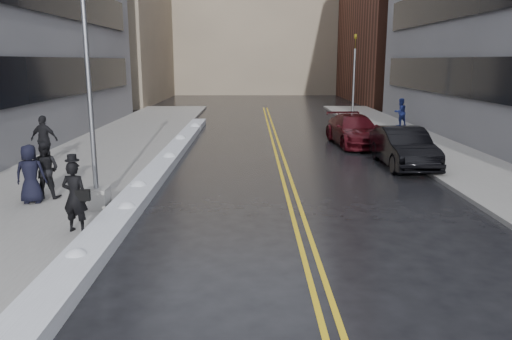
{
  "coord_description": "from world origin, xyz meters",
  "views": [
    {
      "loc": [
        1.16,
        -11.95,
        4.35
      ],
      "look_at": [
        1.31,
        1.88,
        1.3
      ],
      "focal_mm": 35.0,
      "sensor_mm": 36.0,
      "label": 1
    }
  ],
  "objects_px": {
    "pedestrian_fedora": "(75,197)",
    "pedestrian_d": "(44,139)",
    "pedestrian_c": "(30,174)",
    "car_black": "(403,147)",
    "pedestrian_east": "(400,112)",
    "lamppost": "(92,127)",
    "pedestrian_b": "(46,170)",
    "fire_hydrant": "(426,147)",
    "car_maroon": "(354,130)",
    "traffic_signal": "(354,74)"
  },
  "relations": [
    {
      "from": "pedestrian_east",
      "to": "pedestrian_c",
      "type": "bearing_deg",
      "value": 28.02
    },
    {
      "from": "lamppost",
      "to": "car_black",
      "type": "relative_size",
      "value": 1.54
    },
    {
      "from": "pedestrian_fedora",
      "to": "car_black",
      "type": "bearing_deg",
      "value": -131.26
    },
    {
      "from": "traffic_signal",
      "to": "pedestrian_b",
      "type": "xyz_separation_m",
      "value": [
        -13.69,
        -20.83,
        -2.36
      ]
    },
    {
      "from": "lamppost",
      "to": "pedestrian_d",
      "type": "height_order",
      "value": "lamppost"
    },
    {
      "from": "pedestrian_fedora",
      "to": "car_maroon",
      "type": "height_order",
      "value": "pedestrian_fedora"
    },
    {
      "from": "pedestrian_d",
      "to": "pedestrian_c",
      "type": "bearing_deg",
      "value": 118.24
    },
    {
      "from": "pedestrian_east",
      "to": "car_maroon",
      "type": "bearing_deg",
      "value": 37.2
    },
    {
      "from": "lamppost",
      "to": "pedestrian_c",
      "type": "height_order",
      "value": "lamppost"
    },
    {
      "from": "pedestrian_c",
      "to": "car_maroon",
      "type": "distance_m",
      "value": 16.44
    },
    {
      "from": "lamppost",
      "to": "pedestrian_c",
      "type": "bearing_deg",
      "value": 164.46
    },
    {
      "from": "lamppost",
      "to": "traffic_signal",
      "type": "height_order",
      "value": "lamppost"
    },
    {
      "from": "pedestrian_c",
      "to": "lamppost",
      "type": "bearing_deg",
      "value": 157.64
    },
    {
      "from": "fire_hydrant",
      "to": "car_black",
      "type": "distance_m",
      "value": 2.22
    },
    {
      "from": "pedestrian_east",
      "to": "pedestrian_fedora",
      "type": "bearing_deg",
      "value": 35.85
    },
    {
      "from": "pedestrian_b",
      "to": "pedestrian_east",
      "type": "distance_m",
      "value": 23.62
    },
    {
      "from": "pedestrian_c",
      "to": "car_black",
      "type": "xyz_separation_m",
      "value": [
        12.91,
        5.79,
        -0.22
      ]
    },
    {
      "from": "pedestrian_fedora",
      "to": "traffic_signal",
      "type": "bearing_deg",
      "value": -105.33
    },
    {
      "from": "lamppost",
      "to": "pedestrian_d",
      "type": "relative_size",
      "value": 3.82
    },
    {
      "from": "pedestrian_east",
      "to": "car_maroon",
      "type": "relative_size",
      "value": 0.33
    },
    {
      "from": "fire_hydrant",
      "to": "pedestrian_c",
      "type": "bearing_deg",
      "value": -152.79
    },
    {
      "from": "fire_hydrant",
      "to": "pedestrian_d",
      "type": "relative_size",
      "value": 0.37
    },
    {
      "from": "pedestrian_b",
      "to": "pedestrian_d",
      "type": "relative_size",
      "value": 0.9
    },
    {
      "from": "pedestrian_fedora",
      "to": "pedestrian_b",
      "type": "relative_size",
      "value": 1.01
    },
    {
      "from": "traffic_signal",
      "to": "pedestrian_fedora",
      "type": "xyz_separation_m",
      "value": [
        -11.7,
        -24.01,
        -2.35
      ]
    },
    {
      "from": "pedestrian_b",
      "to": "pedestrian_east",
      "type": "height_order",
      "value": "same"
    },
    {
      "from": "lamppost",
      "to": "pedestrian_b",
      "type": "distance_m",
      "value": 2.68
    },
    {
      "from": "fire_hydrant",
      "to": "pedestrian_c",
      "type": "relative_size",
      "value": 0.41
    },
    {
      "from": "traffic_signal",
      "to": "pedestrian_b",
      "type": "distance_m",
      "value": 25.04
    },
    {
      "from": "pedestrian_fedora",
      "to": "pedestrian_c",
      "type": "relative_size",
      "value": 1.01
    },
    {
      "from": "pedestrian_c",
      "to": "car_black",
      "type": "bearing_deg",
      "value": -162.66
    },
    {
      "from": "traffic_signal",
      "to": "pedestrian_d",
      "type": "bearing_deg",
      "value": -135.76
    },
    {
      "from": "pedestrian_c",
      "to": "pedestrian_d",
      "type": "xyz_separation_m",
      "value": [
        -1.97,
        5.94,
        0.11
      ]
    },
    {
      "from": "pedestrian_b",
      "to": "pedestrian_c",
      "type": "relative_size",
      "value": 1.01
    },
    {
      "from": "pedestrian_east",
      "to": "car_black",
      "type": "bearing_deg",
      "value": 54.68
    },
    {
      "from": "pedestrian_fedora",
      "to": "car_maroon",
      "type": "bearing_deg",
      "value": -114.57
    },
    {
      "from": "pedestrian_fedora",
      "to": "car_black",
      "type": "height_order",
      "value": "pedestrian_fedora"
    },
    {
      "from": "pedestrian_b",
      "to": "pedestrian_c",
      "type": "height_order",
      "value": "pedestrian_b"
    },
    {
      "from": "lamppost",
      "to": "pedestrian_fedora",
      "type": "relative_size",
      "value": 4.23
    },
    {
      "from": "fire_hydrant",
      "to": "pedestrian_fedora",
      "type": "height_order",
      "value": "pedestrian_fedora"
    },
    {
      "from": "pedestrian_fedora",
      "to": "pedestrian_east",
      "type": "relative_size",
      "value": 1.01
    },
    {
      "from": "pedestrian_fedora",
      "to": "pedestrian_d",
      "type": "xyz_separation_m",
      "value": [
        -4.19,
        8.54,
        0.1
      ]
    },
    {
      "from": "traffic_signal",
      "to": "pedestrian_fedora",
      "type": "height_order",
      "value": "traffic_signal"
    },
    {
      "from": "lamppost",
      "to": "pedestrian_b",
      "type": "bearing_deg",
      "value": 148.39
    },
    {
      "from": "fire_hydrant",
      "to": "pedestrian_east",
      "type": "distance_m",
      "value": 10.63
    },
    {
      "from": "car_black",
      "to": "pedestrian_b",
      "type": "bearing_deg",
      "value": -158.09
    },
    {
      "from": "pedestrian_c",
      "to": "pedestrian_east",
      "type": "distance_m",
      "value": 24.19
    },
    {
      "from": "pedestrian_d",
      "to": "pedestrian_east",
      "type": "height_order",
      "value": "pedestrian_d"
    },
    {
      "from": "pedestrian_c",
      "to": "pedestrian_b",
      "type": "bearing_deg",
      "value": -117.74
    },
    {
      "from": "car_black",
      "to": "pedestrian_fedora",
      "type": "bearing_deg",
      "value": -142.34
    }
  ]
}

